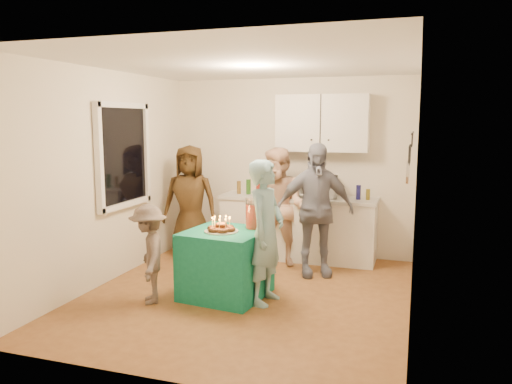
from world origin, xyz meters
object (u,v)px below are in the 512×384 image
(woman_back_center, at_px, (279,207))
(child_near_left, at_px, (149,254))
(microwave, at_px, (318,187))
(woman_back_left, at_px, (190,201))
(counter, at_px, (298,229))
(man_birthday, at_px, (266,232))
(party_table, at_px, (226,263))
(punch_jar, at_px, (255,214))
(woman_back_right, at_px, (315,210))

(woman_back_center, bearing_deg, child_near_left, -102.36)
(microwave, height_order, woman_back_center, woman_back_center)
(woman_back_left, height_order, child_near_left, woman_back_left)
(counter, height_order, man_birthday, man_birthday)
(counter, height_order, microwave, microwave)
(counter, height_order, woman_back_left, woman_back_left)
(counter, xyz_separation_m, party_table, (-0.42, -1.80, -0.05))
(party_table, xyz_separation_m, punch_jar, (0.27, 0.24, 0.55))
(woman_back_center, bearing_deg, man_birthday, -64.99)
(woman_back_left, bearing_deg, child_near_left, -88.31)
(man_birthday, bearing_deg, woman_back_left, 53.79)
(counter, xyz_separation_m, woman_back_left, (-1.52, -0.39, 0.39))
(microwave, bearing_deg, woman_back_center, -146.18)
(microwave, relative_size, woman_back_center, 0.34)
(man_birthday, height_order, woman_back_right, woman_back_right)
(microwave, distance_m, woman_back_center, 0.65)
(counter, xyz_separation_m, microwave, (0.28, 0.00, 0.63))
(punch_jar, relative_size, woman_back_left, 0.21)
(party_table, relative_size, man_birthday, 0.54)
(party_table, relative_size, woman_back_left, 0.52)
(woman_back_center, xyz_separation_m, child_near_left, (-0.97, -1.85, -0.27))
(microwave, height_order, party_table, microwave)
(counter, relative_size, woman_back_right, 1.28)
(party_table, xyz_separation_m, woman_back_center, (0.24, 1.40, 0.43))
(punch_jar, xyz_separation_m, child_near_left, (-1.00, -0.69, -0.38))
(party_table, height_order, woman_back_left, woman_back_left)
(woman_back_left, relative_size, woman_back_right, 0.95)
(microwave, xyz_separation_m, man_birthday, (-0.21, -1.84, -0.27))
(counter, bearing_deg, child_near_left, -116.96)
(child_near_left, bearing_deg, woman_back_left, 160.09)
(microwave, bearing_deg, woman_back_right, -89.19)
(counter, distance_m, party_table, 1.84)
(microwave, distance_m, party_table, 2.04)
(woman_back_left, xyz_separation_m, woman_back_center, (1.35, -0.01, -0.01))
(counter, bearing_deg, woman_back_left, -165.78)
(woman_back_center, distance_m, woman_back_right, 0.63)
(counter, xyz_separation_m, man_birthday, (0.07, -1.84, 0.36))
(party_table, distance_m, woman_back_center, 1.48)
(microwave, xyz_separation_m, woman_back_right, (0.10, -0.70, -0.20))
(woman_back_left, distance_m, woman_back_right, 1.93)
(woman_back_right, height_order, child_near_left, woman_back_right)
(man_birthday, xyz_separation_m, woman_back_left, (-1.60, 1.46, 0.03))
(woman_back_left, bearing_deg, punch_jar, -50.25)
(party_table, bearing_deg, counter, 76.96)
(punch_jar, height_order, child_near_left, punch_jar)
(man_birthday, relative_size, child_near_left, 1.45)
(man_birthday, xyz_separation_m, woman_back_right, (0.31, 1.14, 0.07))
(woman_back_center, relative_size, child_near_left, 1.49)
(child_near_left, bearing_deg, party_table, 90.07)
(party_table, distance_m, woman_back_right, 1.43)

